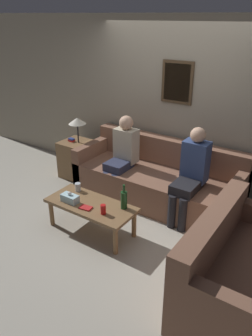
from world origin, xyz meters
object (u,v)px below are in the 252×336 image
object	(u,v)px
couch_side	(240,274)
drinking_glass	(78,187)
person_right	(191,172)
couch_main	(158,181)
person_left	(122,153)
coffee_table	(91,207)
wine_bottle	(124,199)

from	to	relation	value
couch_side	drinking_glass	size ratio (longest dim) A/B	14.01
couch_side	person_right	distance (m)	1.53
couch_main	drinking_glass	distance (m)	1.23
drinking_glass	person_left	distance (m)	0.90
couch_side	person_left	distance (m)	2.44
coffee_table	person_left	bearing A→B (deg)	102.37
wine_bottle	coffee_table	bearing A→B (deg)	-159.63
couch_main	coffee_table	size ratio (longest dim) A/B	2.13
couch_side	person_left	world-z (taller)	person_left
wine_bottle	drinking_glass	bearing A→B (deg)	179.17
coffee_table	person_left	size ratio (longest dim) A/B	0.94
drinking_glass	coffee_table	bearing A→B (deg)	-24.33
wine_bottle	person_right	distance (m)	0.99
coffee_table	couch_main	bearing A→B (deg)	75.40
wine_bottle	person_right	world-z (taller)	person_right
person_right	drinking_glass	bearing A→B (deg)	-146.26
couch_main	person_right	distance (m)	0.72
drinking_glass	person_left	bearing A→B (deg)	81.19
couch_side	person_left	size ratio (longest dim) A/B	1.27
couch_side	coffee_table	world-z (taller)	couch_side
person_left	couch_side	bearing A→B (deg)	-27.10
couch_main	couch_side	distance (m)	2.05
couch_main	drinking_glass	world-z (taller)	couch_main
drinking_glass	person_left	xyz separation A→B (m)	(0.13, 0.86, 0.23)
coffee_table	drinking_glass	distance (m)	0.41
coffee_table	couch_side	bearing A→B (deg)	-2.23
couch_side	person_right	xyz separation A→B (m)	(-1.02, 1.07, 0.38)
couch_side	wine_bottle	bearing A→B (deg)	81.53
couch_main	drinking_glass	size ratio (longest dim) A/B	22.01
coffee_table	wine_bottle	size ratio (longest dim) A/B	3.61
drinking_glass	person_right	bearing A→B (deg)	33.74
couch_main	couch_side	world-z (taller)	same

